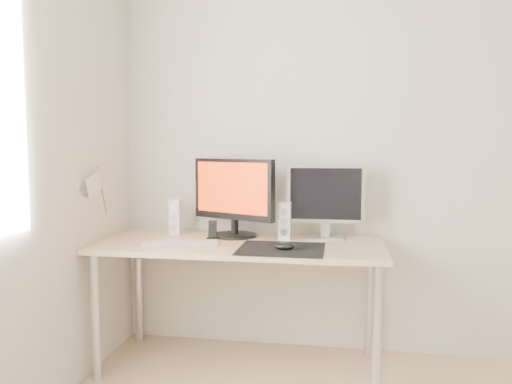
{
  "coord_description": "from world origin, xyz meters",
  "views": [
    {
      "loc": [
        -0.38,
        -1.35,
        1.27
      ],
      "look_at": [
        -0.85,
        1.44,
        1.01
      ],
      "focal_mm": 35.0,
      "sensor_mm": 36.0,
      "label": 1
    }
  ],
  "objects": [
    {
      "name": "wall_back",
      "position": [
        0.0,
        1.75,
        1.25
      ],
      "size": [
        3.5,
        0.0,
        3.5
      ],
      "primitive_type": "plane",
      "rotation": [
        1.57,
        0.0,
        0.0
      ],
      "color": "silver",
      "rests_on": "ground"
    },
    {
      "name": "mousepad",
      "position": [
        -0.68,
        1.23,
        0.73
      ],
      "size": [
        0.45,
        0.4,
        0.0
      ],
      "primitive_type": "cube",
      "color": "black",
      "rests_on": "desk"
    },
    {
      "name": "mouse",
      "position": [
        -0.66,
        1.2,
        0.75
      ],
      "size": [
        0.1,
        0.06,
        0.04
      ],
      "primitive_type": "ellipsoid",
      "color": "black",
      "rests_on": "mousepad"
    },
    {
      "name": "desk",
      "position": [
        -0.93,
        1.38,
        0.65
      ],
      "size": [
        1.6,
        0.7,
        0.73
      ],
      "color": "#D1B587",
      "rests_on": "ground"
    },
    {
      "name": "main_monitor",
      "position": [
        -1.0,
        1.53,
        0.98
      ],
      "size": [
        0.52,
        0.34,
        0.47
      ],
      "color": "black",
      "rests_on": "desk"
    },
    {
      "name": "second_monitor",
      "position": [
        -0.46,
        1.57,
        0.97
      ],
      "size": [
        0.45,
        0.17,
        0.43
      ],
      "color": "silver",
      "rests_on": "desk"
    },
    {
      "name": "speaker_left",
      "position": [
        -1.37,
        1.57,
        0.84
      ],
      "size": [
        0.07,
        0.08,
        0.22
      ],
      "color": "white",
      "rests_on": "desk"
    },
    {
      "name": "speaker_right",
      "position": [
        -0.69,
        1.5,
        0.84
      ],
      "size": [
        0.07,
        0.08,
        0.22
      ],
      "color": "white",
      "rests_on": "desk"
    },
    {
      "name": "keyboard",
      "position": [
        -1.24,
        1.27,
        0.74
      ],
      "size": [
        0.44,
        0.21,
        0.02
      ],
      "color": "silver",
      "rests_on": "desk"
    },
    {
      "name": "phone_dock",
      "position": [
        -1.11,
        1.44,
        0.76
      ],
      "size": [
        0.06,
        0.05,
        0.11
      ],
      "color": "black",
      "rests_on": "desk"
    },
    {
      "name": "pennant",
      "position": [
        -1.72,
        1.24,
        1.05
      ],
      "size": [
        0.01,
        0.23,
        0.29
      ],
      "color": "#A57F54",
      "rests_on": "wall_left"
    }
  ]
}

